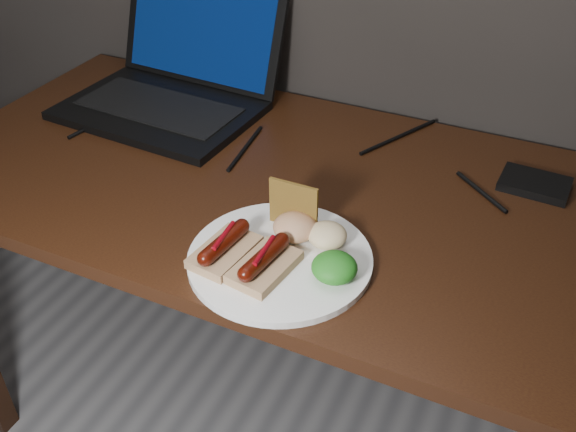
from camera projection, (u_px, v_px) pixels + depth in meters
The scene contains 11 objects.
desk at pixel (280, 218), 1.26m from camera, with size 1.40×0.70×0.75m.
laptop at pixel (174, 83), 1.44m from camera, with size 0.44×0.39×0.25m.
hard_drive at pixel (535, 184), 1.18m from camera, with size 0.12×0.09×0.02m, color black.
desk_cables at pixel (291, 144), 1.31m from camera, with size 0.88×0.40×0.01m.
plate at pixel (280, 259), 1.01m from camera, with size 0.29×0.29×0.01m, color white.
bread_sausage_left at pixel (225, 248), 1.00m from camera, with size 0.08×0.12×0.04m.
bread_sausage_center at pixel (264, 263), 0.97m from camera, with size 0.09×0.12×0.04m.
crispbread at pixel (293, 205), 1.05m from camera, with size 0.09×0.01×0.09m, color olive.
salad_greens at pixel (334, 267), 0.96m from camera, with size 0.07×0.07×0.04m, color #125310.
salsa_mound at pixel (295, 227), 1.04m from camera, with size 0.07×0.07×0.04m, color #A32710.
coleslaw_mound at pixel (327, 235), 1.02m from camera, with size 0.06×0.06×0.04m, color white.
Camera 1 is at (0.44, 0.47, 1.41)m, focal length 40.00 mm.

